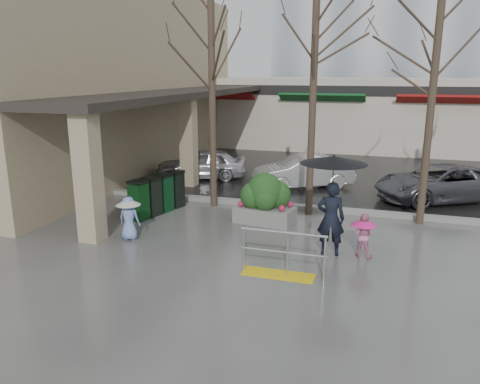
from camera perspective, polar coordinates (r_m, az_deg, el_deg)
The scene contains 20 objects.
ground at distance 11.91m, azimuth -0.20°, elevation -7.01°, with size 120.00×120.00×0.00m, color #51514F.
street_asphalt at distance 33.03m, azimuth 11.39°, elevation 6.59°, with size 120.00×36.00×0.01m, color black.
curb at distance 15.55m, azimuth 4.22°, elevation -1.58°, with size 120.00×0.30×0.15m, color gray.
near_building at distance 22.29m, azimuth -16.76°, elevation 12.94°, with size 6.00×18.00×8.00m, color tan.
canopy_slab at distance 20.29m, azimuth -6.53°, elevation 12.29°, with size 2.80×18.00×0.25m, color #2D2823.
pillar_front at distance 12.67m, azimuth -18.00°, elevation 1.85°, with size 0.55×0.55×3.50m, color tan.
pillar_back at distance 18.27m, azimuth -6.28°, elevation 6.15°, with size 0.55×0.55×3.50m, color tan.
storefront_row at distance 28.67m, azimuth 14.74°, elevation 9.29°, with size 34.00×6.74×4.00m.
handrail at distance 10.37m, azimuth 5.05°, elevation -8.19°, with size 1.90×0.50×1.03m.
tree_west at distance 15.16m, azimuth -3.50°, elevation 17.17°, with size 3.20×3.20×6.80m.
tree_midwest at distance 14.36m, azimuth 9.14°, elevation 17.77°, with size 3.20×3.20×7.00m.
tree_mideast at distance 14.23m, azimuth 22.83°, elevation 15.39°, with size 3.20×3.20×6.50m.
woman at distance 11.33m, azimuth 11.17°, elevation -0.00°, with size 1.60×1.60×2.50m.
child_pink at distance 11.68m, azimuth 14.78°, elevation -4.73°, with size 0.63×0.63×1.08m.
child_blue at distance 12.74m, azimuth -13.40°, elevation -2.67°, with size 0.66×0.66×1.18m.
planter at distance 13.79m, azimuth 3.09°, elevation -0.86°, with size 1.84×1.11×1.52m.
news_boxes at distance 14.97m, azimuth -9.99°, elevation -0.28°, with size 1.04×2.24×1.22m.
car_a at distance 19.62m, azimuth -4.74°, elevation 3.44°, with size 1.49×3.70×1.26m, color #BCBCC1.
car_b at distance 18.21m, azimuth 7.73°, elevation 2.50°, with size 1.33×3.82×1.26m, color silver.
car_c at distance 17.61m, azimuth 23.28°, elevation 1.03°, with size 2.09×4.53×1.26m, color #55575D.
Camera 1 is at (3.32, -10.57, 4.36)m, focal length 35.00 mm.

